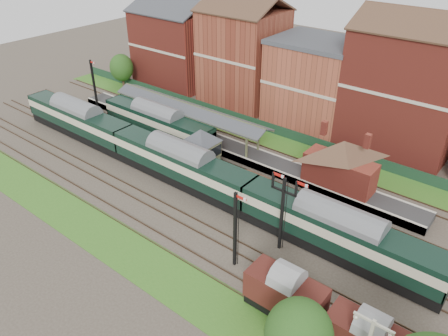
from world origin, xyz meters
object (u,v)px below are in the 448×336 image
Objects in this scene: goods_van_a at (285,294)px; dmu_train at (181,164)px; platform_railcar at (158,123)px; signal_box at (201,150)px; semaphore_bracket at (283,209)px.

dmu_train is at bearing 155.70° from goods_van_a.
goods_van_a is at bearing -26.96° from platform_railcar.
signal_box is 11.39m from platform_railcar.
signal_box is 0.10× the size of dmu_train.
dmu_train is at bearing 170.78° from semaphore_bracket.
dmu_train is 3.18× the size of platform_railcar.
goods_van_a is at bearing -24.30° from dmu_train.
semaphore_bracket is 1.29× the size of goods_van_a.
signal_box is 16.16m from semaphore_bracket.
dmu_train is at bearing -96.27° from signal_box.
signal_box is at bearing 159.08° from semaphore_bracket.
platform_railcar is at bearing 153.04° from goods_van_a.
semaphore_bracket reaches higher than signal_box.
goods_van_a is (19.93, -9.00, -0.49)m from dmu_train.
signal_box is 3.31m from dmu_train.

